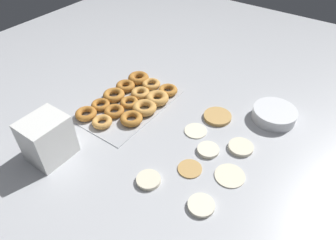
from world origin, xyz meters
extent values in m
plane|color=#B2B5BA|center=(0.00, 0.00, 0.00)|extent=(3.00, 3.00, 0.00)
cylinder|color=tan|center=(-0.19, 0.03, 0.01)|extent=(0.12, 0.12, 0.01)
cylinder|color=silver|center=(0.22, 0.20, 0.01)|extent=(0.09, 0.09, 0.01)
cylinder|color=tan|center=(0.11, 0.09, 0.00)|extent=(0.09, 0.09, 0.01)
cylinder|color=beige|center=(0.06, 0.22, 0.00)|extent=(0.11, 0.11, 0.01)
cylinder|color=silver|center=(0.00, 0.10, 0.01)|extent=(0.08, 0.08, 0.01)
cylinder|color=beige|center=(-0.08, 0.19, 0.01)|extent=(0.09, 0.09, 0.01)
cylinder|color=beige|center=(0.24, 0.00, 0.01)|extent=(0.08, 0.08, 0.01)
cylinder|color=silver|center=(-0.07, 0.00, 0.00)|extent=(0.09, 0.09, 0.01)
cube|color=#ADAFB5|center=(-0.04, -0.33, 0.00)|extent=(0.45, 0.29, 0.01)
torus|color=#AD6B28|center=(-0.21, -0.41, 0.02)|extent=(0.10, 0.10, 0.03)
torus|color=#AD6B28|center=(-0.12, -0.42, 0.02)|extent=(0.09, 0.09, 0.03)
torus|color=#B7752D|center=(-0.04, -0.42, 0.02)|extent=(0.10, 0.10, 0.03)
torus|color=#AD6B28|center=(0.05, -0.42, 0.02)|extent=(0.08, 0.08, 0.02)
torus|color=#AD6B28|center=(0.13, -0.42, 0.02)|extent=(0.09, 0.09, 0.03)
torus|color=#D19347|center=(-0.21, -0.34, 0.02)|extent=(0.09, 0.09, 0.02)
torus|color=#D19347|center=(-0.12, -0.33, 0.02)|extent=(0.09, 0.09, 0.03)
torus|color=#B7752D|center=(-0.04, -0.33, 0.02)|extent=(0.08, 0.08, 0.02)
torus|color=#AD6B28|center=(0.05, -0.34, 0.02)|extent=(0.09, 0.09, 0.03)
torus|color=#D19347|center=(0.13, -0.33, 0.02)|extent=(0.08, 0.08, 0.02)
torus|color=#B7752D|center=(-0.21, -0.24, 0.02)|extent=(0.09, 0.09, 0.03)
torus|color=#D19347|center=(-0.13, -0.24, 0.02)|extent=(0.10, 0.10, 0.03)
torus|color=#D19347|center=(-0.04, -0.25, 0.02)|extent=(0.10, 0.10, 0.03)
torus|color=#B7752D|center=(0.04, -0.25, 0.02)|extent=(0.09, 0.09, 0.03)
cylinder|color=white|center=(-0.32, 0.23, 0.02)|extent=(0.18, 0.18, 0.05)
cube|color=white|center=(0.35, -0.36, 0.01)|extent=(0.15, 0.13, 0.03)
cube|color=white|center=(0.35, -0.36, 0.04)|extent=(0.15, 0.13, 0.03)
cube|color=white|center=(0.35, -0.36, 0.07)|extent=(0.15, 0.13, 0.03)
cube|color=white|center=(0.35, -0.36, 0.10)|extent=(0.15, 0.13, 0.03)
cube|color=white|center=(0.35, -0.36, 0.13)|extent=(0.15, 0.13, 0.03)
cube|color=white|center=(0.35, -0.36, 0.15)|extent=(0.15, 0.13, 0.03)
camera|label=1|loc=(0.72, 0.42, 0.83)|focal=32.00mm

